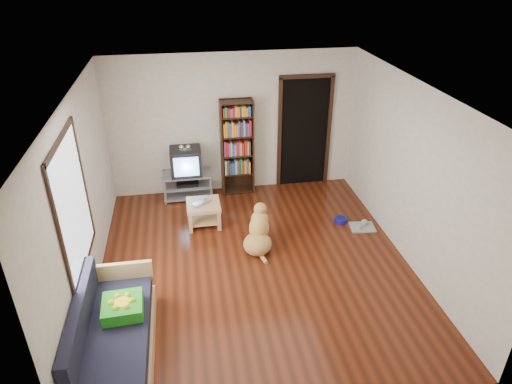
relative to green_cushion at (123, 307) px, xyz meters
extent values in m
plane|color=#55200E|center=(1.75, 1.17, -0.50)|extent=(5.00, 5.00, 0.00)
plane|color=white|center=(1.75, 1.17, 2.10)|extent=(5.00, 5.00, 0.00)
plane|color=silver|center=(1.75, 3.67, 0.80)|extent=(4.50, 0.00, 4.50)
plane|color=silver|center=(1.75, -1.33, 0.80)|extent=(4.50, 0.00, 4.50)
plane|color=silver|center=(-0.50, 1.17, 0.80)|extent=(0.00, 5.00, 5.00)
plane|color=silver|center=(4.00, 1.17, 0.80)|extent=(0.00, 5.00, 5.00)
cube|color=green|center=(0.00, 0.00, 0.00)|extent=(0.48, 0.48, 0.15)
imported|color=silver|center=(1.08, 2.41, -0.08)|extent=(0.39, 0.36, 0.03)
cylinder|color=navy|center=(3.38, 2.11, -0.46)|extent=(0.22, 0.22, 0.08)
cube|color=#9F9F9F|center=(3.68, 1.86, -0.48)|extent=(0.43, 0.36, 0.03)
cube|color=white|center=(-0.48, 0.67, 1.00)|extent=(0.02, 1.30, 1.60)
cube|color=black|center=(-0.48, 0.67, 1.82)|extent=(0.03, 1.42, 0.06)
cube|color=black|center=(-0.48, 0.67, 0.18)|extent=(0.03, 1.42, 0.06)
cube|color=black|center=(-0.48, -0.03, 1.00)|extent=(0.03, 0.06, 1.70)
cube|color=black|center=(-0.48, 1.37, 1.00)|extent=(0.03, 0.06, 1.70)
cube|color=black|center=(3.10, 3.66, 0.55)|extent=(0.90, 0.02, 2.10)
cube|color=black|center=(2.62, 3.64, 0.55)|extent=(0.07, 0.05, 2.14)
cube|color=black|center=(3.58, 3.64, 0.55)|extent=(0.07, 0.05, 2.14)
cube|color=black|center=(3.10, 3.64, 1.63)|extent=(1.03, 0.05, 0.07)
cube|color=#99999E|center=(0.85, 3.42, -0.02)|extent=(0.90, 0.45, 0.04)
cube|color=#99999E|center=(0.85, 3.42, -0.25)|extent=(0.86, 0.42, 0.03)
cube|color=#99999E|center=(0.85, 3.42, -0.44)|extent=(0.90, 0.45, 0.04)
cylinder|color=#99999E|center=(0.43, 3.22, -0.25)|extent=(0.04, 0.04, 0.50)
cylinder|color=#99999E|center=(1.27, 3.22, -0.25)|extent=(0.04, 0.04, 0.50)
cylinder|color=#99999E|center=(0.43, 3.62, -0.25)|extent=(0.04, 0.04, 0.50)
cylinder|color=#99999E|center=(1.27, 3.62, -0.25)|extent=(0.04, 0.04, 0.50)
cube|color=black|center=(0.85, 3.42, -0.20)|extent=(0.40, 0.30, 0.07)
cube|color=black|center=(0.85, 3.42, 0.24)|extent=(0.55, 0.48, 0.48)
cube|color=black|center=(0.85, 3.62, 0.24)|extent=(0.40, 0.14, 0.36)
cube|color=#8CBFF2|center=(0.85, 3.18, 0.24)|extent=(0.44, 0.02, 0.36)
cube|color=silver|center=(0.85, 3.37, 0.49)|extent=(0.20, 0.07, 0.02)
sphere|color=silver|center=(0.79, 3.37, 0.54)|extent=(0.09, 0.09, 0.09)
sphere|color=silver|center=(0.91, 3.37, 0.54)|extent=(0.09, 0.09, 0.09)
cube|color=black|center=(1.52, 3.51, 0.40)|extent=(0.03, 0.30, 1.80)
cube|color=black|center=(2.08, 3.51, 0.40)|extent=(0.03, 0.30, 1.80)
cube|color=black|center=(1.80, 3.65, 0.40)|extent=(0.60, 0.02, 1.80)
cube|color=black|center=(1.80, 3.51, -0.47)|extent=(0.56, 0.28, 0.02)
cube|color=black|center=(1.80, 3.51, -0.10)|extent=(0.56, 0.28, 0.03)
cube|color=black|center=(1.80, 3.51, 0.27)|extent=(0.56, 0.28, 0.02)
cube|color=black|center=(1.80, 3.51, 0.64)|extent=(0.56, 0.28, 0.02)
cube|color=black|center=(1.80, 3.51, 1.01)|extent=(0.56, 0.28, 0.02)
cube|color=black|center=(1.80, 3.51, 1.27)|extent=(0.56, 0.28, 0.02)
cube|color=tan|center=(-0.08, -0.23, -0.39)|extent=(0.80, 1.80, 0.22)
cube|color=#1E1E2D|center=(-0.08, -0.23, -0.17)|extent=(0.74, 1.74, 0.18)
cube|color=#1E1E2D|center=(-0.42, -0.23, 0.10)|extent=(0.12, 1.74, 0.40)
cube|color=tan|center=(-0.08, 0.63, 0.00)|extent=(0.80, 0.06, 0.30)
cube|color=tan|center=(1.08, 2.44, -0.13)|extent=(0.55, 0.55, 0.06)
cube|color=#DABE70|center=(1.08, 2.44, -0.40)|extent=(0.45, 0.45, 0.03)
cube|color=tan|center=(0.84, 2.20, -0.33)|extent=(0.06, 0.06, 0.34)
cube|color=tan|center=(1.31, 2.20, -0.33)|extent=(0.06, 0.06, 0.34)
cube|color=tan|center=(0.84, 2.67, -0.33)|extent=(0.06, 0.06, 0.34)
cube|color=tan|center=(1.31, 2.67, -0.33)|extent=(0.06, 0.06, 0.34)
ellipsoid|color=#B47345|center=(1.84, 1.50, -0.36)|extent=(0.56, 0.59, 0.32)
ellipsoid|color=#D9A553|center=(1.89, 1.67, -0.18)|extent=(0.40, 0.42, 0.43)
ellipsoid|color=tan|center=(1.92, 1.75, -0.08)|extent=(0.34, 0.32, 0.30)
ellipsoid|color=tan|center=(1.93, 1.80, 0.08)|extent=(0.26, 0.27, 0.19)
ellipsoid|color=tan|center=(1.96, 1.90, 0.06)|extent=(0.13, 0.18, 0.08)
sphere|color=black|center=(1.99, 1.97, 0.06)|extent=(0.04, 0.04, 0.04)
ellipsoid|color=#BA9D47|center=(1.85, 1.79, 0.08)|extent=(0.06, 0.08, 0.13)
ellipsoid|color=#BE8C49|center=(1.99, 1.74, 0.08)|extent=(0.06, 0.08, 0.13)
cylinder|color=#D4A751|center=(1.88, 1.85, -0.32)|extent=(0.10, 0.12, 0.35)
cylinder|color=tan|center=(2.01, 1.81, -0.32)|extent=(0.10, 0.12, 0.35)
sphere|color=#B68B46|center=(1.89, 1.89, -0.48)|extent=(0.09, 0.09, 0.09)
sphere|color=#B48B45|center=(2.02, 1.85, -0.48)|extent=(0.09, 0.09, 0.09)
cylinder|color=tan|center=(1.88, 1.29, -0.47)|extent=(0.12, 0.31, 0.07)
camera|label=1|loc=(0.86, -4.20, 3.67)|focal=32.00mm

